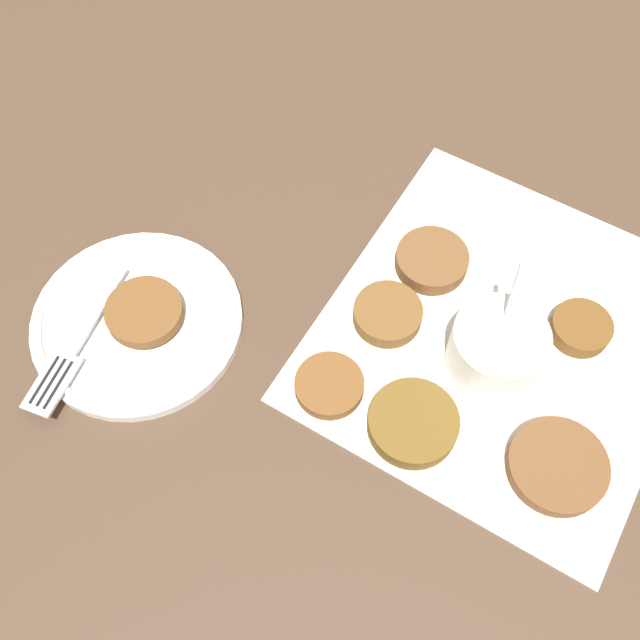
% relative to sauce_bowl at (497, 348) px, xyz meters
% --- Properties ---
extents(ground_plane, '(4.00, 4.00, 0.00)m').
position_rel_sauce_bowl_xyz_m(ground_plane, '(0.01, 0.01, -0.03)').
color(ground_plane, '#4C3828').
extents(napkin, '(0.36, 0.33, 0.00)m').
position_rel_sauce_bowl_xyz_m(napkin, '(0.03, 0.00, -0.03)').
color(napkin, silver).
rests_on(napkin, ground_plane).
extents(sauce_bowl, '(0.10, 0.09, 0.10)m').
position_rel_sauce_bowl_xyz_m(sauce_bowl, '(0.00, 0.00, 0.00)').
color(sauce_bowl, white).
rests_on(sauce_bowl, napkin).
extents(fritter_0, '(0.09, 0.09, 0.01)m').
position_rel_sauce_bowl_xyz_m(fritter_0, '(-0.07, -0.09, -0.02)').
color(fritter_0, brown).
rests_on(fritter_0, napkin).
extents(fritter_1, '(0.06, 0.06, 0.01)m').
position_rel_sauce_bowl_xyz_m(fritter_1, '(-0.10, 0.12, -0.02)').
color(fritter_1, brown).
rests_on(fritter_1, napkin).
extents(fritter_2, '(0.08, 0.08, 0.02)m').
position_rel_sauce_bowl_xyz_m(fritter_2, '(-0.10, 0.03, -0.01)').
color(fritter_2, brown).
rests_on(fritter_2, napkin).
extents(fritter_3, '(0.06, 0.06, 0.02)m').
position_rel_sauce_bowl_xyz_m(fritter_3, '(0.07, -0.06, -0.01)').
color(fritter_3, brown).
rests_on(fritter_3, napkin).
extents(fritter_4, '(0.07, 0.07, 0.02)m').
position_rel_sauce_bowl_xyz_m(fritter_4, '(0.07, 0.10, -0.01)').
color(fritter_4, brown).
rests_on(fritter_4, napkin).
extents(fritter_5, '(0.07, 0.07, 0.02)m').
position_rel_sauce_bowl_xyz_m(fritter_5, '(-0.01, 0.11, -0.01)').
color(fritter_5, brown).
rests_on(fritter_5, napkin).
extents(serving_plate, '(0.20, 0.20, 0.02)m').
position_rel_sauce_bowl_xyz_m(serving_plate, '(-0.14, 0.31, -0.02)').
color(serving_plate, white).
rests_on(serving_plate, ground_plane).
extents(fritter_on_plate, '(0.07, 0.07, 0.01)m').
position_rel_sauce_bowl_xyz_m(fritter_on_plate, '(-0.13, 0.30, -0.00)').
color(fritter_on_plate, brown).
rests_on(fritter_on_plate, serving_plate).
extents(fork, '(0.17, 0.05, 0.00)m').
position_rel_sauce_bowl_xyz_m(fork, '(-0.20, 0.34, -0.01)').
color(fork, silver).
rests_on(fork, serving_plate).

